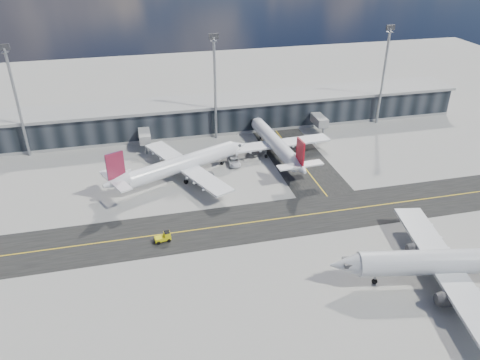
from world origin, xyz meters
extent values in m
plane|color=gray|center=(0.00, 0.00, 0.00)|extent=(300.00, 300.00, 0.00)
cube|color=black|center=(0.00, 4.00, 0.01)|extent=(180.00, 14.00, 0.02)
cube|color=black|center=(18.00, 35.00, 0.01)|extent=(14.00, 50.00, 0.02)
cube|color=yellow|center=(0.00, 4.00, 0.03)|extent=(180.00, 0.25, 0.01)
cube|color=yellow|center=(18.00, 35.00, 0.03)|extent=(0.25, 50.00, 0.01)
cube|color=black|center=(0.00, 55.00, 4.00)|extent=(150.00, 12.00, 8.00)
cube|color=gray|center=(0.00, 55.00, 8.40)|extent=(152.00, 13.00, 0.80)
cube|color=gray|center=(0.00, 55.00, 0.40)|extent=(150.00, 12.20, 0.80)
cube|color=gray|center=(-20.00, 47.00, 3.50)|extent=(3.00, 10.00, 2.40)
cylinder|color=gray|center=(-20.00, 42.00, 1.20)|extent=(0.60, 0.60, 2.40)
cube|color=gray|center=(30.00, 47.00, 3.50)|extent=(3.00, 10.00, 2.40)
cylinder|color=gray|center=(30.00, 42.00, 1.20)|extent=(0.60, 0.60, 2.40)
cylinder|color=gray|center=(-50.00, 48.00, 14.00)|extent=(0.70, 0.70, 28.00)
cube|color=#2D2D30|center=(-50.00, 48.00, 28.20)|extent=(2.50, 0.50, 1.40)
cylinder|color=gray|center=(0.00, 48.00, 14.00)|extent=(0.70, 0.70, 28.00)
cube|color=#2D2D30|center=(0.00, 48.00, 28.20)|extent=(2.50, 0.50, 1.40)
cylinder|color=gray|center=(50.00, 48.00, 14.00)|extent=(0.70, 0.70, 28.00)
cube|color=#2D2D30|center=(50.00, 48.00, 28.20)|extent=(2.50, 0.50, 1.40)
cylinder|color=silver|center=(-12.31, 26.18, 3.83)|extent=(27.77, 15.17, 3.83)
cone|color=silver|center=(2.55, 32.79, 3.83)|extent=(5.93, 5.44, 3.83)
cone|color=silver|center=(-27.60, 19.37, 4.40)|extent=(6.80, 5.83, 3.83)
cube|color=silver|center=(-11.43, 26.57, 2.87)|extent=(17.60, 31.66, 0.48)
cylinder|color=#2D2D30|center=(-12.89, 32.20, 1.82)|extent=(4.56, 3.64, 2.20)
cylinder|color=#2D2D30|center=(-8.22, 21.71, 1.82)|extent=(4.56, 3.64, 2.20)
cube|color=#BABCBF|center=(-12.89, 32.20, 2.58)|extent=(1.90, 1.13, 0.77)
cube|color=#BABCBF|center=(-8.22, 21.71, 2.58)|extent=(1.90, 1.13, 0.77)
cube|color=maroon|center=(-27.16, 19.56, 8.42)|extent=(3.85, 2.03, 5.93)
cube|color=silver|center=(-27.60, 19.37, 4.97)|extent=(7.12, 11.58, 0.33)
cube|color=#2D2D30|center=(2.11, 32.60, 4.21)|extent=(2.60, 2.70, 0.67)
cylinder|color=gray|center=(-1.82, 30.84, 1.15)|extent=(0.30, 0.30, 1.91)
cylinder|color=black|center=(-1.82, 30.84, 0.43)|extent=(0.92, 0.66, 0.86)
cylinder|color=black|center=(-14.35, 28.41, 0.53)|extent=(1.16, 0.86, 1.05)
cylinder|color=black|center=(-12.01, 23.17, 0.53)|extent=(1.16, 0.86, 1.05)
cylinder|color=silver|center=(12.76, 33.21, 3.64)|extent=(5.62, 27.46, 3.64)
cone|color=silver|center=(11.63, 48.62, 3.64)|extent=(3.96, 4.80, 3.64)
cone|color=silver|center=(13.92, 17.35, 4.18)|extent=(4.02, 5.70, 3.64)
cube|color=silver|center=(12.70, 34.12, 2.73)|extent=(31.15, 6.79, 0.45)
cylinder|color=#2D2D30|center=(7.19, 34.63, 1.73)|extent=(2.36, 3.96, 2.09)
cylinder|color=#2D2D30|center=(18.07, 35.42, 1.73)|extent=(2.36, 3.96, 2.09)
cube|color=#BABCBF|center=(7.19, 34.63, 2.45)|extent=(0.50, 1.84, 0.73)
cube|color=#BABCBF|center=(18.07, 35.42, 2.45)|extent=(0.50, 1.84, 0.73)
cube|color=#AD0C1A|center=(13.89, 17.80, 8.00)|extent=(0.69, 3.84, 5.63)
cube|color=silver|center=(13.92, 17.35, 4.73)|extent=(11.06, 3.33, 0.32)
cube|color=#2D2D30|center=(11.67, 48.17, 4.00)|extent=(2.13, 1.96, 0.64)
cylinder|color=gray|center=(11.97, 44.09, 1.09)|extent=(0.23, 0.23, 1.82)
cylinder|color=black|center=(11.97, 44.09, 0.41)|extent=(0.38, 0.84, 0.82)
cylinder|color=black|center=(10.11, 32.11, 0.50)|extent=(0.53, 1.03, 1.00)
cylinder|color=black|center=(15.55, 32.51, 0.50)|extent=(0.53, 1.03, 1.00)
cylinder|color=#BABCBF|center=(26.90, -21.13, 4.23)|extent=(31.92, 10.15, 4.23)
cone|color=#BABCBF|center=(9.26, -17.73, 4.23)|extent=(5.99, 5.15, 4.23)
cube|color=#BABCBF|center=(25.86, -20.93, 3.17)|extent=(11.98, 36.27, 0.53)
cylinder|color=#2D2D30|center=(23.62, -26.96, 2.01)|extent=(4.82, 3.23, 2.43)
cylinder|color=#2D2D30|center=(26.02, -14.51, 2.01)|extent=(4.82, 3.23, 2.43)
cube|color=#BABCBF|center=(23.62, -26.96, 2.85)|extent=(2.15, 0.81, 0.85)
cube|color=#BABCBF|center=(26.02, -14.51, 2.85)|extent=(2.15, 0.81, 0.85)
cube|color=#2D2D30|center=(9.78, -17.83, 4.65)|extent=(2.51, 2.68, 0.74)
cylinder|color=gray|center=(14.45, -18.73, 1.27)|extent=(0.30, 0.30, 2.11)
cylinder|color=black|center=(14.45, -18.73, 0.48)|extent=(1.00, 0.54, 0.95)
cylinder|color=black|center=(27.33, -24.44, 0.58)|extent=(1.24, 0.74, 1.16)
cylinder|color=black|center=(28.53, -18.22, 0.58)|extent=(1.24, 0.74, 1.16)
cube|color=#D8CE0B|center=(-19.36, 1.64, 0.76)|extent=(3.23, 1.87, 0.71)
cube|color=#D8CE0B|center=(-18.45, 1.78, 1.42)|extent=(1.31, 1.48, 0.91)
cube|color=black|center=(-18.45, 1.78, 1.78)|extent=(1.20, 1.41, 0.25)
cylinder|color=black|center=(-18.45, 2.45, 0.36)|extent=(0.74, 0.36, 0.71)
cylinder|color=black|center=(-18.25, 1.15, 0.36)|extent=(0.74, 0.36, 0.71)
cylinder|color=black|center=(-20.46, 2.14, 0.36)|extent=(0.74, 0.36, 0.71)
cylinder|color=black|center=(-20.26, 0.84, 0.36)|extent=(0.74, 0.36, 0.71)
imported|color=silver|center=(1.13, 30.37, 0.84)|extent=(3.08, 6.18, 1.68)
camera|label=1|loc=(-21.88, -72.77, 53.63)|focal=35.00mm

